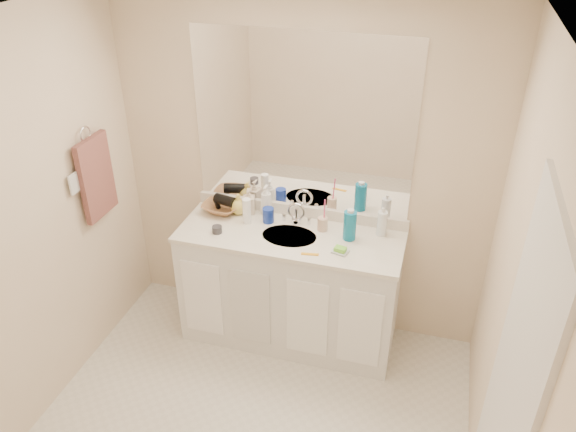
% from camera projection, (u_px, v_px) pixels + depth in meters
% --- Properties ---
extents(ceiling, '(2.60, 2.60, 0.02)m').
position_uv_depth(ceiling, '(217.00, 35.00, 2.15)').
color(ceiling, white).
rests_on(ceiling, wall_back).
extents(wall_back, '(2.60, 0.02, 2.40)m').
position_uv_depth(wall_back, '(301.00, 174.00, 3.83)').
color(wall_back, beige).
rests_on(wall_back, floor).
extents(wall_left, '(0.02, 2.60, 2.40)m').
position_uv_depth(wall_left, '(10.00, 245.00, 3.07)').
color(wall_left, beige).
rests_on(wall_left, floor).
extents(wall_right, '(0.02, 2.60, 2.40)m').
position_uv_depth(wall_right, '(512.00, 337.00, 2.44)').
color(wall_right, beige).
rests_on(wall_right, floor).
extents(vanity_cabinet, '(1.50, 0.55, 0.85)m').
position_uv_depth(vanity_cabinet, '(290.00, 288.00, 3.99)').
color(vanity_cabinet, white).
rests_on(vanity_cabinet, floor).
extents(countertop, '(1.52, 0.57, 0.03)m').
position_uv_depth(countertop, '(290.00, 236.00, 3.77)').
color(countertop, white).
rests_on(countertop, vanity_cabinet).
extents(backsplash, '(1.52, 0.03, 0.08)m').
position_uv_depth(backsplash, '(300.00, 211.00, 3.96)').
color(backsplash, silver).
rests_on(backsplash, countertop).
extents(sink_basin, '(0.37, 0.37, 0.02)m').
position_uv_depth(sink_basin, '(289.00, 237.00, 3.75)').
color(sink_basin, '#B7B0A0').
rests_on(sink_basin, countertop).
extents(faucet, '(0.02, 0.02, 0.11)m').
position_uv_depth(faucet, '(297.00, 216.00, 3.87)').
color(faucet, silver).
rests_on(faucet, countertop).
extents(mirror, '(1.48, 0.01, 1.20)m').
position_uv_depth(mirror, '(302.00, 125.00, 3.64)').
color(mirror, white).
rests_on(mirror, wall_back).
extents(blue_mug, '(0.10, 0.10, 0.11)m').
position_uv_depth(blue_mug, '(268.00, 215.00, 3.88)').
color(blue_mug, '#1732A3').
rests_on(blue_mug, countertop).
extents(tan_cup, '(0.08, 0.08, 0.09)m').
position_uv_depth(tan_cup, '(322.00, 224.00, 3.79)').
color(tan_cup, beige).
rests_on(tan_cup, countertop).
extents(toothbrush, '(0.02, 0.04, 0.19)m').
position_uv_depth(toothbrush, '(324.00, 211.00, 3.73)').
color(toothbrush, '#E73C75').
rests_on(toothbrush, tan_cup).
extents(mouthwash_bottle, '(0.09, 0.09, 0.20)m').
position_uv_depth(mouthwash_bottle, '(350.00, 226.00, 3.67)').
color(mouthwash_bottle, '#0C6D98').
rests_on(mouthwash_bottle, countertop).
extents(clear_pump_bottle, '(0.08, 0.08, 0.17)m').
position_uv_depth(clear_pump_bottle, '(382.00, 223.00, 3.72)').
color(clear_pump_bottle, white).
rests_on(clear_pump_bottle, countertop).
extents(soap_dish, '(0.11, 0.10, 0.01)m').
position_uv_depth(soap_dish, '(340.00, 252.00, 3.57)').
color(soap_dish, silver).
rests_on(soap_dish, countertop).
extents(green_soap, '(0.08, 0.06, 0.03)m').
position_uv_depth(green_soap, '(340.00, 249.00, 3.56)').
color(green_soap, '#7BE137').
rests_on(green_soap, soap_dish).
extents(orange_comb, '(0.12, 0.04, 0.00)m').
position_uv_depth(orange_comb, '(310.00, 254.00, 3.55)').
color(orange_comb, orange).
rests_on(orange_comb, countertop).
extents(dark_jar, '(0.09, 0.09, 0.05)m').
position_uv_depth(dark_jar, '(217.00, 229.00, 3.77)').
color(dark_jar, '#302F35').
rests_on(dark_jar, countertop).
extents(extra_white_bottle, '(0.07, 0.07, 0.18)m').
position_uv_depth(extra_white_bottle, '(247.00, 211.00, 3.85)').
color(extra_white_bottle, white).
rests_on(extra_white_bottle, countertop).
extents(soap_bottle_white, '(0.09, 0.09, 0.22)m').
position_uv_depth(soap_bottle_white, '(266.00, 200.00, 3.95)').
color(soap_bottle_white, white).
rests_on(soap_bottle_white, countertop).
extents(soap_bottle_cream, '(0.10, 0.10, 0.19)m').
position_uv_depth(soap_bottle_cream, '(249.00, 201.00, 3.97)').
color(soap_bottle_cream, beige).
rests_on(soap_bottle_cream, countertop).
extents(soap_bottle_yellow, '(0.15, 0.15, 0.15)m').
position_uv_depth(soap_bottle_yellow, '(238.00, 204.00, 3.97)').
color(soap_bottle_yellow, '#E2CB58').
rests_on(soap_bottle_yellow, countertop).
extents(wicker_basket, '(0.31, 0.31, 0.07)m').
position_uv_depth(wicker_basket, '(223.00, 207.00, 4.02)').
color(wicker_basket, brown).
rests_on(wicker_basket, countertop).
extents(hair_dryer, '(0.16, 0.11, 0.08)m').
position_uv_depth(hair_dryer, '(225.00, 200.00, 3.98)').
color(hair_dryer, black).
rests_on(hair_dryer, wicker_basket).
extents(towel_ring, '(0.01, 0.11, 0.11)m').
position_uv_depth(towel_ring, '(85.00, 134.00, 3.52)').
color(towel_ring, silver).
rests_on(towel_ring, wall_left).
extents(hand_towel, '(0.04, 0.32, 0.55)m').
position_uv_depth(hand_towel, '(96.00, 177.00, 3.67)').
color(hand_towel, brown).
rests_on(hand_towel, towel_ring).
extents(switch_plate, '(0.01, 0.08, 0.13)m').
position_uv_depth(switch_plate, '(74.00, 184.00, 3.49)').
color(switch_plate, silver).
rests_on(switch_plate, wall_left).
extents(door, '(0.02, 0.82, 2.00)m').
position_uv_depth(door, '(503.00, 422.00, 2.29)').
color(door, white).
rests_on(door, floor).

